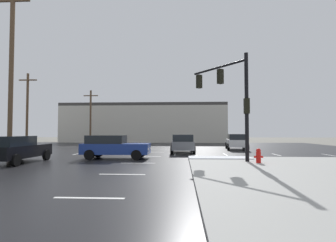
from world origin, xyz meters
TOP-DOWN VIEW (x-y plane):
  - ground_plane at (0.00, 0.00)m, footprint 120.00×120.00m
  - road_asphalt at (0.00, 0.00)m, footprint 44.00×44.00m
  - snow_strip_curbside at (5.00, -4.00)m, footprint 4.00×1.60m
  - lane_markings at (1.20, -1.38)m, footprint 36.15×36.15m
  - traffic_signal_mast at (5.57, -4.83)m, footprint 3.00×3.94m
  - fire_hydrant at (6.76, -6.54)m, footprint 0.48×0.26m
  - strip_building_background at (-4.04, 24.97)m, footprint 27.80×8.00m
  - sedan_blue at (-2.07, -3.62)m, footprint 4.54×2.03m
  - sedan_black at (-7.06, -6.46)m, footprint 2.06×4.56m
  - sedan_white at (8.06, 5.62)m, footprint 2.39×4.67m
  - sedan_grey at (2.60, 1.33)m, footprint 2.10×4.57m
  - utility_pole_mid at (-8.11, -5.50)m, footprint 2.20×0.28m
  - utility_pole_far at (-16.05, 9.26)m, footprint 2.20×0.28m
  - utility_pole_distant at (-11.34, 17.81)m, footprint 2.20×0.28m

SIDE VIEW (x-z plane):
  - ground_plane at x=0.00m, z-range 0.00..0.00m
  - road_asphalt at x=0.00m, z-range 0.00..0.02m
  - lane_markings at x=1.20m, z-range 0.02..0.03m
  - snow_strip_curbside at x=5.00m, z-range 0.14..0.20m
  - fire_hydrant at x=6.76m, z-range 0.14..0.93m
  - sedan_blue at x=-2.07m, z-range 0.06..1.64m
  - sedan_black at x=-7.06m, z-range 0.06..1.64m
  - sedan_white at x=8.06m, z-range 0.06..1.64m
  - sedan_grey at x=2.60m, z-range 0.06..1.64m
  - strip_building_background at x=-4.04m, z-range 0.00..6.61m
  - utility_pole_distant at x=-11.34m, z-range 0.21..8.31m
  - traffic_signal_mast at x=5.57m, z-range 1.15..7.47m
  - utility_pole_far at x=-16.05m, z-range 0.21..9.08m
  - utility_pole_mid at x=-8.11m, z-range 0.22..11.18m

